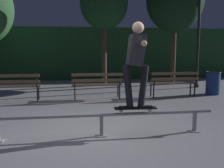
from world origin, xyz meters
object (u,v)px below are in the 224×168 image
Objects in this scene: trash_can at (213,83)px; grind_rail at (101,118)px; skateboarder at (136,57)px; lamp_post_right at (199,27)px; tree_far_right at (175,1)px; skateboard at (135,108)px; park_bench_right_center at (174,81)px; park_bench_left_center at (97,83)px; tree_behind_benches at (104,4)px; park_bench_leftmost at (13,84)px.

grind_rail is at bearing -138.49° from trash_can.
lamp_post_right is at bearing 54.56° from skateboarder.
lamp_post_right is (4.61, 5.58, 2.15)m from grind_rail.
tree_far_right reaches higher than trash_can.
skateboard is 5.38m from trash_can.
grind_rail is 5.31× the size of trash_can.
park_bench_left_center is at bearing 180.00° from park_bench_right_center.
skateboard is at bearing -121.34° from park_bench_right_center.
tree_behind_benches reaches higher than skateboard.
park_bench_leftmost is at bearing 122.69° from grind_rail.
park_bench_leftmost is 5.07m from park_bench_right_center.
tree_far_right is at bearing 59.15° from grind_rail.
park_bench_right_center is at bearing 58.69° from skateboarder.
tree_far_right reaches higher than park_bench_leftmost.
tree_far_right is 4.34m from trash_can.
park_bench_leftmost reaches higher than skateboard.
tree_behind_benches is at bearing 88.00° from skateboarder.
skateboard is 0.49× the size of park_bench_leftmost.
trash_can is at bearing -97.98° from lamp_post_right.
tree_behind_benches reaches higher than lamp_post_right.
park_bench_left_center is 5.81m from tree_far_right.
skateboard is 0.51× the size of skateboarder.
park_bench_left_center is at bearing -139.95° from tree_far_right.
tree_far_right reaches higher than tree_behind_benches.
trash_can is (3.50, -2.91, -3.09)m from tree_behind_benches.
park_bench_left_center is 2.53m from park_bench_right_center.
park_bench_left_center is (-0.37, 3.55, 0.04)m from skateboard.
park_bench_leftmost is (-2.28, 3.55, 0.21)m from grind_rail.
park_bench_leftmost reaches higher than grind_rail.
tree_behind_benches is 1.20× the size of lamp_post_right.
grind_rail is 0.65m from skateboard.
tree_behind_benches is 4.05m from lamp_post_right.
lamp_post_right is (0.61, -1.10, -1.21)m from tree_far_right.
grind_rail is 0.84× the size of tree_far_right.
trash_can is at bearing -39.74° from tree_behind_benches.
park_bench_leftmost is at bearing -177.25° from trash_can.
trash_can is (0.37, -2.82, -3.28)m from tree_far_right.
skateboard is at bearing 176.87° from skateboarder.
park_bench_left_center and park_bench_right_center have the same top height.
tree_far_right is at bearing 40.05° from park_bench_left_center.
park_bench_right_center is at bearing -110.95° from tree_far_right.
trash_can is (6.65, 0.32, -0.12)m from park_bench_leftmost.
trash_can is at bearing 41.51° from grind_rail.
grind_rail is 1.27m from skateboarder.
grind_rail is at bearing -57.31° from park_bench_leftmost.
grind_rail is 4.22m from park_bench_leftmost.
grind_rail is 2.65× the size of park_bench_leftmost.
skateboarder is at bearing -0.01° from grind_rail.
park_bench_left_center is 2.00× the size of trash_can.
tree_behind_benches is at bearing 140.26° from trash_can.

